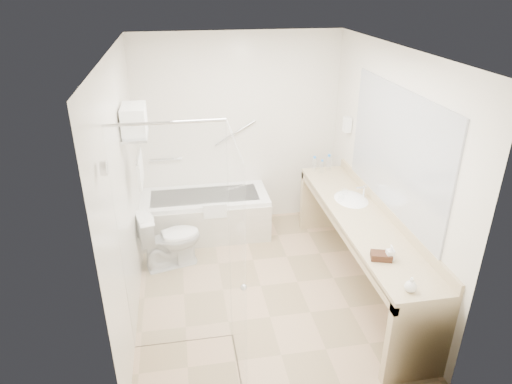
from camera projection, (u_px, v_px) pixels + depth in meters
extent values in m
plane|color=tan|center=(261.00, 286.00, 5.00)|extent=(3.20, 3.20, 0.00)
cube|color=white|center=(262.00, 50.00, 3.92)|extent=(2.60, 3.20, 0.10)
cube|color=silver|center=(239.00, 132.00, 5.88)|extent=(2.60, 0.10, 2.50)
cube|color=silver|center=(305.00, 279.00, 3.04)|extent=(2.60, 0.10, 2.50)
cube|color=silver|center=(125.00, 192.00, 4.26)|extent=(0.10, 3.20, 2.50)
cube|color=silver|center=(386.00, 173.00, 4.66)|extent=(0.10, 3.20, 2.50)
cube|color=white|center=(206.00, 214.00, 5.91)|extent=(1.60, 0.70, 0.55)
cube|color=beige|center=(208.00, 230.00, 5.60)|extent=(1.60, 0.02, 0.50)
cube|color=white|center=(215.00, 211.00, 5.52)|extent=(0.28, 0.06, 0.18)
cylinder|color=silver|center=(166.00, 159.00, 5.83)|extent=(0.40, 0.03, 0.03)
cylinder|color=silver|center=(235.00, 133.00, 5.84)|extent=(0.53, 0.03, 0.33)
cube|color=silver|center=(176.00, 245.00, 3.79)|extent=(0.90, 0.01, 2.10)
cube|color=silver|center=(237.00, 271.00, 3.46)|extent=(0.02, 0.90, 2.10)
cylinder|color=silver|center=(165.00, 123.00, 3.34)|extent=(0.90, 0.02, 0.02)
sphere|color=silver|center=(244.00, 288.00, 3.35)|extent=(0.05, 0.05, 0.05)
cylinder|color=silver|center=(104.00, 168.00, 2.94)|extent=(0.04, 0.10, 0.10)
cube|color=silver|center=(136.00, 133.00, 4.40)|extent=(0.24, 0.55, 0.02)
cylinder|color=silver|center=(138.00, 155.00, 4.49)|extent=(0.02, 0.55, 0.02)
cube|color=white|center=(140.00, 170.00, 4.56)|extent=(0.03, 0.42, 0.32)
cube|color=white|center=(135.00, 128.00, 4.37)|extent=(0.22, 0.40, 0.08)
cube|color=white|center=(134.00, 119.00, 4.34)|extent=(0.22, 0.40, 0.08)
cube|color=white|center=(133.00, 110.00, 4.30)|extent=(0.22, 0.40, 0.08)
cube|color=tan|center=(362.00, 219.00, 4.67)|extent=(0.55, 2.70, 0.05)
cube|color=tan|center=(387.00, 210.00, 4.67)|extent=(0.03, 2.70, 0.10)
cube|color=tan|center=(338.00, 225.00, 4.65)|extent=(0.04, 2.70, 0.08)
cube|color=tan|center=(418.00, 342.00, 3.68)|extent=(0.55, 0.08, 0.80)
cube|color=tan|center=(321.00, 200.00, 6.01)|extent=(0.55, 0.08, 0.80)
ellipsoid|color=white|center=(351.00, 202.00, 5.03)|extent=(0.40, 0.52, 0.14)
cylinder|color=silver|center=(364.00, 192.00, 5.00)|extent=(0.03, 0.03, 0.14)
cube|color=#A6AAB2|center=(396.00, 150.00, 4.40)|extent=(0.02, 2.00, 1.20)
cube|color=white|center=(347.00, 125.00, 5.50)|extent=(0.08, 0.10, 0.18)
imported|color=white|center=(170.00, 239.00, 5.23)|extent=(0.78, 0.55, 0.69)
cube|color=#3F2316|center=(381.00, 256.00, 3.95)|extent=(0.21, 0.17, 0.06)
imported|color=white|center=(390.00, 257.00, 3.93)|extent=(0.08, 0.15, 0.07)
imported|color=white|center=(411.00, 286.00, 3.54)|extent=(0.11, 0.14, 0.10)
cylinder|color=silver|center=(329.00, 163.00, 5.74)|extent=(0.06, 0.06, 0.18)
cylinder|color=#2880E4|center=(329.00, 155.00, 5.69)|extent=(0.03, 0.03, 0.03)
cylinder|color=silver|center=(322.00, 167.00, 5.67)|extent=(0.05, 0.05, 0.15)
cylinder|color=#2880E4|center=(322.00, 161.00, 5.64)|extent=(0.03, 0.03, 0.02)
cylinder|color=silver|center=(314.00, 165.00, 5.71)|extent=(0.06, 0.06, 0.17)
cylinder|color=#2880E4|center=(315.00, 157.00, 5.67)|extent=(0.03, 0.03, 0.03)
cylinder|color=silver|center=(345.00, 193.00, 5.06)|extent=(0.08, 0.08, 0.09)
cylinder|color=silver|center=(341.00, 198.00, 4.94)|extent=(0.08, 0.08, 0.09)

